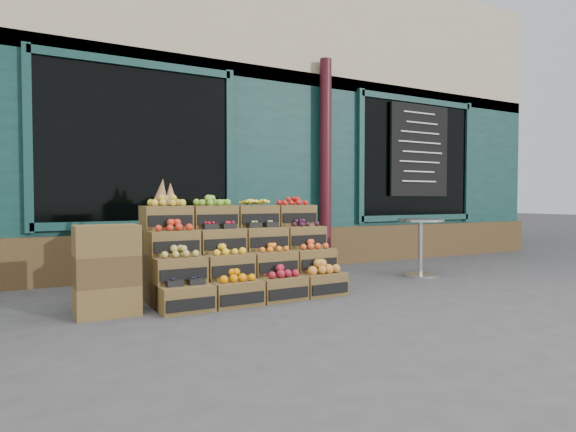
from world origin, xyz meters
TOP-DOWN VIEW (x-y plane):
  - ground at (0.00, 0.00)m, footprint 60.00×60.00m
  - shop_facade at (0.00, 5.11)m, footprint 12.00×6.24m
  - crate_display at (-0.84, 0.57)m, footprint 2.03×1.02m
  - spare_crates at (-2.25, 0.34)m, footprint 0.55×0.39m
  - bistro_table at (1.80, 0.62)m, footprint 0.62×0.62m
  - shopkeeper at (-1.37, 2.83)m, footprint 0.80×0.64m

SIDE VIEW (x-z plane):
  - ground at x=0.00m, z-range 0.00..0.00m
  - crate_display at x=-0.84m, z-range -0.24..1.02m
  - spare_crates at x=-2.25m, z-range 0.00..0.81m
  - bistro_table at x=1.80m, z-range 0.10..0.87m
  - shopkeeper at x=-1.37m, z-range 0.00..1.92m
  - shop_facade at x=0.00m, z-range 0.00..4.80m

